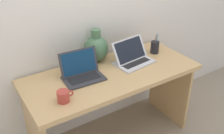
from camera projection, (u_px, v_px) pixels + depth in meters
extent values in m
cube|color=silver|center=(90.00, 10.00, 2.24)|extent=(4.40, 0.04, 2.40)
cube|color=tan|center=(112.00, 74.00, 2.20)|extent=(1.49, 0.64, 0.04)
cube|color=tan|center=(169.00, 87.00, 2.72)|extent=(0.03, 0.54, 0.72)
cube|color=#333338|center=(84.00, 78.00, 2.09)|extent=(0.33, 0.23, 0.01)
cube|color=black|center=(84.00, 77.00, 2.09)|extent=(0.26, 0.14, 0.00)
cube|color=#333338|center=(79.00, 62.00, 2.10)|extent=(0.32, 0.08, 0.21)
cube|color=navy|center=(79.00, 62.00, 2.10)|extent=(0.28, 0.07, 0.18)
cube|color=silver|center=(134.00, 62.00, 2.33)|extent=(0.37, 0.27, 0.01)
cube|color=black|center=(134.00, 62.00, 2.32)|extent=(0.29, 0.17, 0.00)
cube|color=silver|center=(130.00, 50.00, 2.32)|extent=(0.36, 0.15, 0.19)
cube|color=black|center=(130.00, 50.00, 2.32)|extent=(0.31, 0.14, 0.17)
ellipsoid|color=#47704C|center=(96.00, 49.00, 2.33)|extent=(0.22, 0.22, 0.23)
cylinder|color=#47704C|center=(96.00, 34.00, 2.26)|extent=(0.08, 0.08, 0.07)
cylinder|color=#B23D33|center=(63.00, 96.00, 1.82)|extent=(0.09, 0.09, 0.08)
torus|color=#B23D33|center=(70.00, 93.00, 1.84)|extent=(0.05, 0.01, 0.05)
cylinder|color=black|center=(155.00, 47.00, 2.49)|extent=(0.08, 0.08, 0.12)
cylinder|color=#338CBF|center=(157.00, 42.00, 2.47)|extent=(0.01, 0.02, 0.16)
cylinder|color=orange|center=(155.00, 42.00, 2.48)|extent=(0.02, 0.02, 0.14)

